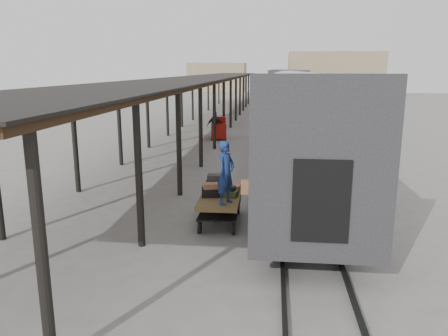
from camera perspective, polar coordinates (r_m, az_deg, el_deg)
name	(u,v)px	position (r m, az deg, el deg)	size (l,w,h in m)	color
ground	(202,223)	(13.94, -2.90, -7.15)	(160.00, 160.00, 0.00)	slate
train	(284,89)	(46.78, 7.83, 10.17)	(3.45, 76.01, 4.01)	silver
canopy	(208,78)	(37.35, -2.16, 11.65)	(4.90, 64.30, 4.15)	#422B19
rails	(283,114)	(47.17, 7.74, 6.99)	(1.54, 150.00, 0.12)	black
building_far	(334,73)	(91.69, 14.18, 11.96)	(18.00, 10.00, 8.00)	tan
building_left	(217,77)	(95.72, -0.87, 11.76)	(12.00, 8.00, 6.00)	tan
baggage_cart	(220,203)	(13.70, -0.50, -4.63)	(1.27, 2.41, 0.86)	brown
suitcase_stack	(218,188)	(13.91, -0.75, -2.61)	(1.22, 1.15, 0.60)	#323335
luggage_tug	(219,129)	(30.33, -0.70, 5.09)	(1.24, 1.80, 1.48)	maroon
porter	(226,173)	(12.75, 0.25, -0.61)	(0.68, 0.45, 1.87)	navy
pedestrian	(215,126)	(29.84, -1.17, 5.52)	(1.13, 0.47, 1.93)	black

